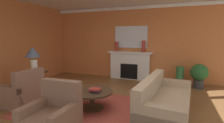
{
  "coord_description": "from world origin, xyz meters",
  "views": [
    {
      "loc": [
        1.49,
        -3.56,
        1.74
      ],
      "look_at": [
        -0.29,
        1.13,
        1.0
      ],
      "focal_mm": 27.11,
      "sensor_mm": 36.0,
      "label": 1
    }
  ],
  "objects_px": {
    "vase_on_side_table": "(34,66)",
    "vase_mantel_left": "(117,46)",
    "sofa": "(164,104)",
    "potted_plant": "(199,74)",
    "side_table": "(35,82)",
    "table_lamp": "(33,54)",
    "vase_mantel_right": "(143,46)",
    "fireplace": "(130,66)",
    "mantel_mirror": "(131,37)",
    "armchair_near_window": "(23,94)",
    "armchair_facing_fireplace": "(53,120)",
    "vase_tall_corner": "(180,76)",
    "coffee_table": "(92,95)"
  },
  "relations": [
    {
      "from": "potted_plant",
      "to": "fireplace",
      "type": "bearing_deg",
      "value": 171.15
    },
    {
      "from": "fireplace",
      "to": "vase_mantel_right",
      "type": "bearing_deg",
      "value": -5.12
    },
    {
      "from": "sofa",
      "to": "armchair_facing_fireplace",
      "type": "relative_size",
      "value": 2.29
    },
    {
      "from": "sofa",
      "to": "fireplace",
      "type": "bearing_deg",
      "value": 117.71
    },
    {
      "from": "fireplace",
      "to": "vase_on_side_table",
      "type": "height_order",
      "value": "fireplace"
    },
    {
      "from": "sofa",
      "to": "potted_plant",
      "type": "height_order",
      "value": "sofa"
    },
    {
      "from": "vase_mantel_right",
      "to": "armchair_near_window",
      "type": "bearing_deg",
      "value": -123.75
    },
    {
      "from": "armchair_near_window",
      "to": "armchair_facing_fireplace",
      "type": "xyz_separation_m",
      "value": [
        1.62,
        -0.82,
        0.0
      ]
    },
    {
      "from": "fireplace",
      "to": "vase_tall_corner",
      "type": "relative_size",
      "value": 2.58
    },
    {
      "from": "table_lamp",
      "to": "vase_mantel_left",
      "type": "distance_m",
      "value": 3.25
    },
    {
      "from": "sofa",
      "to": "armchair_facing_fireplace",
      "type": "height_order",
      "value": "armchair_facing_fireplace"
    },
    {
      "from": "armchair_facing_fireplace",
      "to": "mantel_mirror",
      "type": "bearing_deg",
      "value": 87.38
    },
    {
      "from": "fireplace",
      "to": "sofa",
      "type": "distance_m",
      "value": 3.36
    },
    {
      "from": "mantel_mirror",
      "to": "vase_mantel_right",
      "type": "distance_m",
      "value": 0.68
    },
    {
      "from": "mantel_mirror",
      "to": "table_lamp",
      "type": "bearing_deg",
      "value": -126.15
    },
    {
      "from": "coffee_table",
      "to": "potted_plant",
      "type": "bearing_deg",
      "value": 46.52
    },
    {
      "from": "armchair_near_window",
      "to": "side_table",
      "type": "distance_m",
      "value": 0.83
    },
    {
      "from": "armchair_near_window",
      "to": "mantel_mirror",
      "type": "bearing_deg",
      "value": 63.9
    },
    {
      "from": "sofa",
      "to": "side_table",
      "type": "relative_size",
      "value": 3.11
    },
    {
      "from": "mantel_mirror",
      "to": "side_table",
      "type": "distance_m",
      "value": 3.92
    },
    {
      "from": "sofa",
      "to": "vase_on_side_table",
      "type": "relative_size",
      "value": 5.57
    },
    {
      "from": "coffee_table",
      "to": "mantel_mirror",
      "type": "bearing_deg",
      "value": 88.22
    },
    {
      "from": "armchair_near_window",
      "to": "vase_mantel_right",
      "type": "bearing_deg",
      "value": 56.25
    },
    {
      "from": "mantel_mirror",
      "to": "vase_mantel_right",
      "type": "bearing_deg",
      "value": -17.18
    },
    {
      "from": "sofa",
      "to": "side_table",
      "type": "distance_m",
      "value": 3.74
    },
    {
      "from": "fireplace",
      "to": "sofa",
      "type": "height_order",
      "value": "fireplace"
    },
    {
      "from": "fireplace",
      "to": "coffee_table",
      "type": "height_order",
      "value": "fireplace"
    },
    {
      "from": "sofa",
      "to": "armchair_near_window",
      "type": "bearing_deg",
      "value": -169.32
    },
    {
      "from": "vase_mantel_right",
      "to": "vase_tall_corner",
      "type": "relative_size",
      "value": 0.65
    },
    {
      "from": "armchair_near_window",
      "to": "vase_mantel_right",
      "type": "xyz_separation_m",
      "value": [
        2.37,
        3.55,
        1.06
      ]
    },
    {
      "from": "side_table",
      "to": "vase_mantel_left",
      "type": "height_order",
      "value": "vase_mantel_left"
    },
    {
      "from": "mantel_mirror",
      "to": "vase_mantel_left",
      "type": "bearing_deg",
      "value": -162.82
    },
    {
      "from": "table_lamp",
      "to": "vase_mantel_right",
      "type": "distance_m",
      "value": 3.92
    },
    {
      "from": "fireplace",
      "to": "vase_mantel_left",
      "type": "height_order",
      "value": "vase_mantel_left"
    },
    {
      "from": "fireplace",
      "to": "armchair_facing_fireplace",
      "type": "xyz_separation_m",
      "value": [
        -0.21,
        -4.42,
        -0.23
      ]
    },
    {
      "from": "armchair_near_window",
      "to": "coffee_table",
      "type": "bearing_deg",
      "value": 14.88
    },
    {
      "from": "sofa",
      "to": "armchair_facing_fireplace",
      "type": "bearing_deg",
      "value": -140.4
    },
    {
      "from": "side_table",
      "to": "vase_mantel_left",
      "type": "xyz_separation_m",
      "value": [
        1.63,
        2.81,
        0.94
      ]
    },
    {
      "from": "mantel_mirror",
      "to": "armchair_facing_fireplace",
      "type": "xyz_separation_m",
      "value": [
        -0.21,
        -4.55,
        -1.42
      ]
    },
    {
      "from": "mantel_mirror",
      "to": "vase_mantel_right",
      "type": "xyz_separation_m",
      "value": [
        0.55,
        -0.17,
        -0.36
      ]
    },
    {
      "from": "vase_on_side_table",
      "to": "vase_mantel_left",
      "type": "relative_size",
      "value": 0.98
    },
    {
      "from": "vase_on_side_table",
      "to": "vase_mantel_left",
      "type": "bearing_deg",
      "value": 63.25
    },
    {
      "from": "sofa",
      "to": "vase_on_side_table",
      "type": "bearing_deg",
      "value": -179.78
    },
    {
      "from": "potted_plant",
      "to": "vase_mantel_left",
      "type": "bearing_deg",
      "value": 173.63
    },
    {
      "from": "sofa",
      "to": "potted_plant",
      "type": "xyz_separation_m",
      "value": [
        0.95,
        2.57,
        0.19
      ]
    },
    {
      "from": "armchair_near_window",
      "to": "vase_mantel_left",
      "type": "distance_m",
      "value": 3.91
    },
    {
      "from": "potted_plant",
      "to": "side_table",
      "type": "bearing_deg",
      "value": -152.23
    },
    {
      "from": "sofa",
      "to": "armchair_near_window",
      "type": "relative_size",
      "value": 2.29
    },
    {
      "from": "table_lamp",
      "to": "vase_tall_corner",
      "type": "xyz_separation_m",
      "value": [
        4.09,
        2.56,
        -0.88
      ]
    },
    {
      "from": "potted_plant",
      "to": "armchair_facing_fireplace",
      "type": "bearing_deg",
      "value": -123.97
    }
  ]
}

